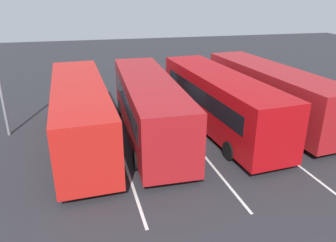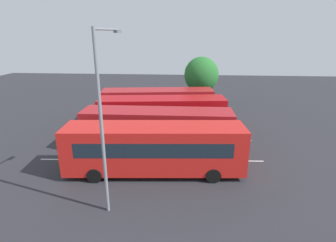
% 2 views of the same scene
% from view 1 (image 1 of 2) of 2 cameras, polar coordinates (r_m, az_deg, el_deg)
% --- Properties ---
extents(ground_plane, '(74.46, 74.46, 0.00)m').
position_cam_1_polar(ground_plane, '(18.81, 2.57, -1.50)').
color(ground_plane, '#2B2B30').
extents(bus_far_left, '(11.34, 3.81, 3.15)m').
position_cam_1_polar(bus_far_left, '(20.81, 17.16, 4.92)').
color(bus_far_left, '#AD191E').
rests_on(bus_far_left, ground).
extents(bus_center_left, '(11.32, 3.69, 3.15)m').
position_cam_1_polar(bus_center_left, '(18.63, 8.75, 3.72)').
color(bus_center_left, '#B70C11').
rests_on(bus_center_left, ground).
extents(bus_center_right, '(11.15, 2.74, 3.15)m').
position_cam_1_polar(bus_center_right, '(17.59, -3.37, 2.83)').
color(bus_center_right, '#AD191E').
rests_on(bus_center_right, ground).
extents(bus_far_right, '(11.27, 3.30, 3.15)m').
position_cam_1_polar(bus_far_right, '(17.21, -14.89, 1.67)').
color(bus_far_right, red).
rests_on(bus_far_right, ground).
extents(pedestrian, '(0.36, 0.36, 1.61)m').
position_cam_1_polar(pedestrian, '(24.10, -6.43, 6.06)').
color(pedestrian, '#232833').
rests_on(pedestrian, ground).
extents(lane_stripe_outer_left, '(15.75, 0.99, 0.01)m').
position_cam_1_polar(lane_stripe_outer_left, '(20.07, 13.06, -0.51)').
color(lane_stripe_outer_left, silver).
rests_on(lane_stripe_outer_left, ground).
extents(lane_stripe_inner_left, '(15.75, 0.99, 0.01)m').
position_cam_1_polar(lane_stripe_inner_left, '(18.80, 2.57, -1.49)').
color(lane_stripe_inner_left, silver).
rests_on(lane_stripe_inner_left, ground).
extents(lane_stripe_inner_right, '(15.75, 0.99, 0.01)m').
position_cam_1_polar(lane_stripe_inner_right, '(18.25, -9.00, -2.51)').
color(lane_stripe_inner_right, silver).
rests_on(lane_stripe_inner_right, ground).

